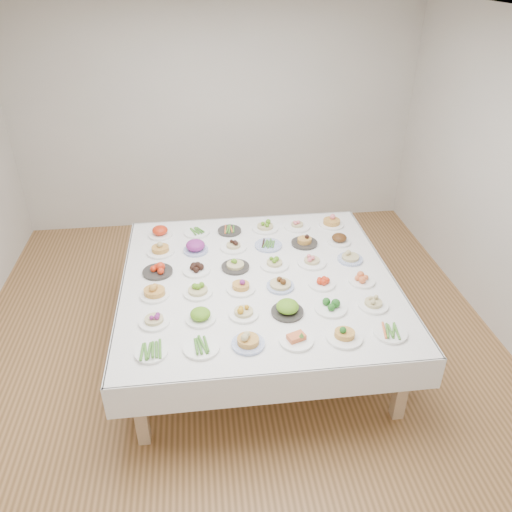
{
  "coord_description": "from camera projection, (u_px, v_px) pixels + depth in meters",
  "views": [
    {
      "loc": [
        -0.26,
        -3.7,
        3.16
      ],
      "look_at": [
        0.2,
        0.04,
        0.88
      ],
      "focal_mm": 35.0,
      "sensor_mm": 36.0,
      "label": 1
    }
  ],
  "objects": [
    {
      "name": "dish_27",
      "position": [
        268.0,
        245.0,
        4.79
      ],
      "size": [
        0.26,
        0.26,
        0.05
      ],
      "color": "#4C66B2",
      "rests_on": "display_table"
    },
    {
      "name": "dish_33",
      "position": [
        265.0,
        223.0,
        5.06
      ],
      "size": [
        0.26,
        0.26,
        0.15
      ],
      "color": "white",
      "rests_on": "display_table"
    },
    {
      "name": "dish_24",
      "position": [
        160.0,
        247.0,
        4.66
      ],
      "size": [
        0.25,
        0.25,
        0.15
      ],
      "color": "white",
      "rests_on": "display_table"
    },
    {
      "name": "dish_3",
      "position": [
        296.0,
        338.0,
        3.6
      ],
      "size": [
        0.25,
        0.25,
        0.1
      ],
      "color": "white",
      "rests_on": "display_table"
    },
    {
      "name": "dish_15",
      "position": [
        280.0,
        281.0,
        4.18
      ],
      "size": [
        0.23,
        0.23,
        0.13
      ],
      "color": "#4C66B2",
      "rests_on": "display_table"
    },
    {
      "name": "room_envelope",
      "position": [
        231.0,
        155.0,
        3.85
      ],
      "size": [
        5.02,
        5.02,
        2.81
      ],
      "color": "#A47444",
      "rests_on": "ground"
    },
    {
      "name": "dish_23",
      "position": [
        351.0,
        255.0,
        4.55
      ],
      "size": [
        0.23,
        0.23,
        0.12
      ],
      "color": "#4C66B2",
      "rests_on": "display_table"
    },
    {
      "name": "dish_30",
      "position": [
        160.0,
        231.0,
        4.96
      ],
      "size": [
        0.23,
        0.23,
        0.13
      ],
      "color": "white",
      "rests_on": "display_table"
    },
    {
      "name": "dish_22",
      "position": [
        312.0,
        258.0,
        4.5
      ],
      "size": [
        0.26,
        0.26,
        0.14
      ],
      "color": "white",
      "rests_on": "display_table"
    },
    {
      "name": "dish_18",
      "position": [
        157.0,
        268.0,
        4.37
      ],
      "size": [
        0.26,
        0.26,
        0.12
      ],
      "color": "#2D2B28",
      "rests_on": "display_table"
    },
    {
      "name": "dish_11",
      "position": [
        374.0,
        300.0,
        3.96
      ],
      "size": [
        0.24,
        0.24,
        0.13
      ],
      "color": "white",
      "rests_on": "display_table"
    },
    {
      "name": "display_table",
      "position": [
        258.0,
        284.0,
        4.37
      ],
      "size": [
        2.36,
        2.36,
        0.75
      ],
      "color": "white",
      "rests_on": "ground"
    },
    {
      "name": "dish_28",
      "position": [
        305.0,
        239.0,
        4.81
      ],
      "size": [
        0.25,
        0.25,
        0.13
      ],
      "color": "#2D2B28",
      "rests_on": "display_table"
    },
    {
      "name": "dish_31",
      "position": [
        197.0,
        231.0,
        5.02
      ],
      "size": [
        0.26,
        0.26,
        0.05
      ],
      "color": "white",
      "rests_on": "display_table"
    },
    {
      "name": "dish_4",
      "position": [
        345.0,
        332.0,
        3.62
      ],
      "size": [
        0.27,
        0.27,
        0.14
      ],
      "color": "white",
      "rests_on": "display_table"
    },
    {
      "name": "dish_19",
      "position": [
        196.0,
        268.0,
        4.41
      ],
      "size": [
        0.24,
        0.24,
        0.09
      ],
      "color": "white",
      "rests_on": "display_table"
    },
    {
      "name": "dish_25",
      "position": [
        195.0,
        245.0,
        4.69
      ],
      "size": [
        0.24,
        0.24,
        0.15
      ],
      "color": "#4C66B2",
      "rests_on": "display_table"
    },
    {
      "name": "dish_5",
      "position": [
        390.0,
        332.0,
        3.68
      ],
      "size": [
        0.25,
        0.25,
        0.06
      ],
      "color": "white",
      "rests_on": "display_table"
    },
    {
      "name": "dish_1",
      "position": [
        201.0,
        346.0,
        3.54
      ],
      "size": [
        0.26,
        0.26,
        0.06
      ],
      "color": "white",
      "rests_on": "display_table"
    },
    {
      "name": "dish_26",
      "position": [
        233.0,
        243.0,
        4.74
      ],
      "size": [
        0.25,
        0.25,
        0.13
      ],
      "color": "white",
      "rests_on": "display_table"
    },
    {
      "name": "dish_6",
      "position": [
        154.0,
        318.0,
        3.78
      ],
      "size": [
        0.23,
        0.23,
        0.12
      ],
      "color": "white",
      "rests_on": "display_table"
    },
    {
      "name": "dish_20",
      "position": [
        235.0,
        263.0,
        4.44
      ],
      "size": [
        0.25,
        0.25,
        0.13
      ],
      "color": "#2D2B28",
      "rests_on": "display_table"
    },
    {
      "name": "dish_12",
      "position": [
        154.0,
        289.0,
        4.07
      ],
      "size": [
        0.25,
        0.24,
        0.15
      ],
      "color": "white",
      "rests_on": "display_table"
    },
    {
      "name": "dish_17",
      "position": [
        362.0,
        279.0,
        4.26
      ],
      "size": [
        0.22,
        0.22,
        0.09
      ],
      "color": "white",
      "rests_on": "display_table"
    },
    {
      "name": "dish_0",
      "position": [
        151.0,
        351.0,
        3.5
      ],
      "size": [
        0.23,
        0.23,
        0.06
      ],
      "color": "white",
      "rests_on": "display_table"
    },
    {
      "name": "dish_35",
      "position": [
        332.0,
        219.0,
        5.14
      ],
      "size": [
        0.25,
        0.25,
        0.15
      ],
      "color": "white",
      "rests_on": "display_table"
    },
    {
      "name": "dish_10",
      "position": [
        331.0,
        305.0,
        3.93
      ],
      "size": [
        0.25,
        0.25,
        0.11
      ],
      "color": "white",
      "rests_on": "display_table"
    },
    {
      "name": "dish_14",
      "position": [
        241.0,
        284.0,
        4.15
      ],
      "size": [
        0.24,
        0.24,
        0.13
      ],
      "color": "white",
      "rests_on": "display_table"
    },
    {
      "name": "dish_34",
      "position": [
        297.0,
        223.0,
        5.11
      ],
      "size": [
        0.26,
        0.26,
        0.12
      ],
      "color": "white",
      "rests_on": "display_table"
    },
    {
      "name": "dish_21",
      "position": [
        274.0,
        260.0,
        4.47
      ],
      "size": [
        0.25,
        0.25,
        0.14
      ],
      "color": "white",
      "rests_on": "display_table"
    },
    {
      "name": "dish_16",
      "position": [
        322.0,
        281.0,
        4.23
      ],
      "size": [
        0.23,
        0.23,
        0.09
      ],
      "color": "white",
      "rests_on": "display_table"
    },
    {
      "name": "dish_13",
      "position": [
        198.0,
        287.0,
        4.1
      ],
      "size": [
        0.24,
        0.24,
        0.14
      ],
      "color": "white",
      "rests_on": "display_table"
    },
    {
      "name": "dish_2",
      "position": [
        248.0,
        338.0,
        3.55
      ],
      "size": [
        0.26,
        0.25,
        0.15
      ],
      "color": "#4C66B2",
      "rests_on": "display_table"
    },
    {
      "name": "dish_9",
      "position": [
        288.0,
        306.0,
        3.87
      ],
      "size": [
        0.25,
        0.25,
        0.15
      ],
      "color": "#2D2B28",
      "rests_on": "display_table"
    },
    {
      "name": "dish_32",
      "position": [
        229.0,
        230.0,
        5.05
      ],
      "size": [
        0.23,
        0.23,
        0.05
      ],
      "color": "#2D2B28",
      "rests_on": "display_table"
    },
    {
      "name": "dish_29",
      "position": [
        339.0,
        238.0,
        4.84
      ],
      "size": [
        0.23,
        0.23,
        0.12
      ],
      "color": "white",
      "rests_on": "display_table"
    },
    {
      "name": "dish_7",
      "position": [
        200.0,
        314.0,
        3.8
      ],
      "size": [
        0.23,
        0.23,
        0.13
      ],
      "color": "white",
      "rests_on": "display_table"
    },
    {
      "name": "dish_8",
      "position": [
        244.0,
        309.0,
        3.85
      ],
      "size": [
        0.23,
        0.23,
        0.13
      ],
      "color": "white",
      "rests_on": "display_table"
    }
  ]
}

